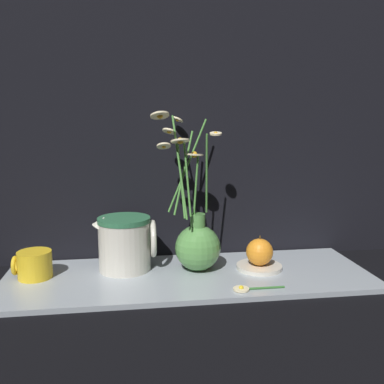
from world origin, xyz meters
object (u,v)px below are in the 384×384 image
Objects in this scene: yellow_mug at (34,265)px; ceramic_pitcher at (126,241)px; vase_with_flowers at (197,241)px; orange_fruit at (260,252)px.

yellow_mug is 0.22m from ceramic_pitcher.
ceramic_pitcher is (0.22, 0.03, 0.04)m from yellow_mug.
vase_with_flowers is 0.16m from orange_fruit.
vase_with_flowers is at bearing -8.80° from ceramic_pitcher.
vase_with_flowers is 2.52× the size of ceramic_pitcher.
yellow_mug is 0.58× the size of ceramic_pitcher.
ceramic_pitcher reaches higher than yellow_mug.
yellow_mug is 1.19× the size of orange_fruit.
ceramic_pitcher is at bearing 171.20° from vase_with_flowers.
orange_fruit is (0.55, -0.02, 0.01)m from yellow_mug.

